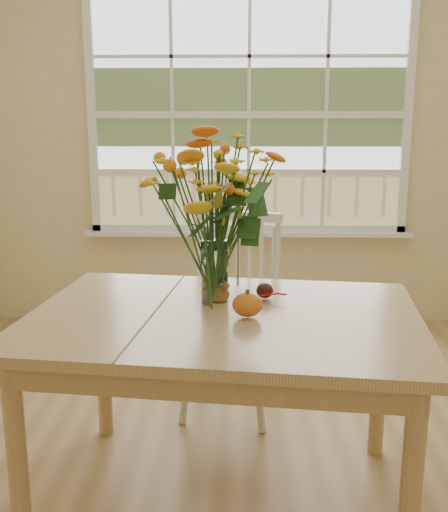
{
  "coord_description": "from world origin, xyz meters",
  "views": [
    {
      "loc": [
        -0.08,
        -2.19,
        1.51
      ],
      "look_at": [
        -0.13,
        0.01,
        1.01
      ],
      "focal_mm": 42.0,
      "sensor_mm": 36.0,
      "label": 1
    }
  ],
  "objects": [
    {
      "name": "turkey_figurine",
      "position": [
        -0.15,
        0.09,
        0.84
      ],
      "size": [
        0.09,
        0.07,
        0.11
      ],
      "rotation": [
        0.0,
        0.0,
        0.03
      ],
      "color": "#CCB78C",
      "rests_on": "dining_table"
    },
    {
      "name": "dining_table",
      "position": [
        -0.13,
        -0.01,
        0.7
      ],
      "size": [
        1.59,
        1.22,
        0.79
      ],
      "rotation": [
        0.0,
        0.0,
        -0.12
      ],
      "color": "tan",
      "rests_on": "floor"
    },
    {
      "name": "flower_vase",
      "position": [
        -0.17,
        0.13,
        1.17
      ],
      "size": [
        0.53,
        0.53,
        0.62
      ],
      "color": "white",
      "rests_on": "dining_table"
    },
    {
      "name": "windsor_chair",
      "position": [
        -0.1,
        0.82,
        0.57
      ],
      "size": [
        0.56,
        0.54,
        1.02
      ],
      "rotation": [
        0.0,
        0.0,
        -0.21
      ],
      "color": "white",
      "rests_on": "floor"
    },
    {
      "name": "window",
      "position": [
        0.0,
        2.21,
        1.53
      ],
      "size": [
        2.42,
        0.12,
        1.74
      ],
      "color": "silver",
      "rests_on": "wall_back"
    },
    {
      "name": "wall_back",
      "position": [
        0.0,
        2.25,
        1.35
      ],
      "size": [
        4.0,
        0.02,
        2.7
      ],
      "primitive_type": "cube",
      "color": "beige",
      "rests_on": "floor"
    },
    {
      "name": "pumpkin",
      "position": [
        -0.04,
        -0.06,
        0.84
      ],
      "size": [
        0.11,
        0.11,
        0.09
      ],
      "primitive_type": "ellipsoid",
      "color": "#C06016",
      "rests_on": "dining_table"
    },
    {
      "name": "dark_gourd",
      "position": [
        0.04,
        0.18,
        0.83
      ],
      "size": [
        0.13,
        0.08,
        0.06
      ],
      "color": "#38160F",
      "rests_on": "dining_table"
    },
    {
      "name": "floor",
      "position": [
        0.0,
        0.0,
        -0.01
      ],
      "size": [
        4.0,
        4.5,
        0.01
      ],
      "primitive_type": "cube",
      "color": "#9B7B4B",
      "rests_on": "ground"
    }
  ]
}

